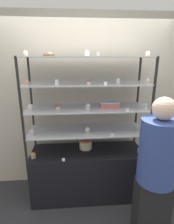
% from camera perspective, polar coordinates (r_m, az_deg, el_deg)
% --- Properties ---
extents(ground_plane, '(20.00, 20.00, 0.00)m').
position_cam_1_polar(ground_plane, '(2.94, 0.00, -24.92)').
color(ground_plane, '#2D2D33').
extents(back_wall, '(8.00, 0.05, 2.60)m').
position_cam_1_polar(back_wall, '(2.70, -0.65, 2.59)').
color(back_wall, beige).
rests_on(back_wall, ground_plane).
extents(display_base, '(1.56, 0.53, 0.72)m').
position_cam_1_polar(display_base, '(2.72, 0.00, -19.20)').
color(display_base, black).
rests_on(display_base, ground_plane).
extents(display_riser_lower, '(1.56, 0.53, 0.32)m').
position_cam_1_polar(display_riser_lower, '(2.39, 0.00, -6.22)').
color(display_riser_lower, black).
rests_on(display_riser_lower, display_base).
extents(display_riser_middle, '(1.56, 0.53, 0.32)m').
position_cam_1_polar(display_riser_middle, '(2.29, 0.00, 1.13)').
color(display_riser_middle, black).
rests_on(display_riser_middle, display_riser_lower).
extents(display_riser_upper, '(1.56, 0.53, 0.32)m').
position_cam_1_polar(display_riser_upper, '(2.23, 0.00, 9.02)').
color(display_riser_upper, black).
rests_on(display_riser_upper, display_riser_middle).
extents(display_riser_top, '(1.56, 0.53, 0.32)m').
position_cam_1_polar(display_riser_top, '(2.21, 0.00, 17.20)').
color(display_riser_top, black).
rests_on(display_riser_top, display_riser_upper).
extents(layer_cake_centerpiece, '(0.18, 0.18, 0.13)m').
position_cam_1_polar(layer_cake_centerpiece, '(2.56, -0.47, -10.43)').
color(layer_cake_centerpiece, beige).
rests_on(layer_cake_centerpiece, display_base).
extents(sheet_cake_frosted, '(0.25, 0.13, 0.07)m').
position_cam_1_polar(sheet_cake_frosted, '(2.30, 7.32, 2.39)').
color(sheet_cake_frosted, '#C66660').
rests_on(sheet_cake_frosted, display_riser_middle).
extents(cupcake_0, '(0.07, 0.07, 0.08)m').
position_cam_1_polar(cupcake_0, '(2.45, -17.16, -13.35)').
color(cupcake_0, '#CCB28C').
rests_on(cupcake_0, display_base).
extents(cupcake_1, '(0.07, 0.07, 0.08)m').
position_cam_1_polar(cupcake_1, '(2.57, 16.84, -11.76)').
color(cupcake_1, beige).
rests_on(cupcake_1, display_base).
extents(price_tag_0, '(0.04, 0.00, 0.04)m').
position_cam_1_polar(price_tag_0, '(2.30, -7.68, -15.16)').
color(price_tag_0, white).
rests_on(price_tag_0, display_base).
extents(cupcake_2, '(0.06, 0.06, 0.08)m').
position_cam_1_polar(cupcake_2, '(2.34, -17.59, -6.21)').
color(cupcake_2, beige).
rests_on(cupcake_2, display_riser_lower).
extents(cupcake_3, '(0.06, 0.06, 0.08)m').
position_cam_1_polar(cupcake_3, '(2.30, 0.06, -5.83)').
color(cupcake_3, '#CCB28C').
rests_on(cupcake_3, display_riser_lower).
extents(cupcake_4, '(0.06, 0.06, 0.08)m').
position_cam_1_polar(cupcake_4, '(2.46, 17.45, -5.07)').
color(cupcake_4, white).
rests_on(cupcake_4, display_riser_lower).
extents(price_tag_1, '(0.04, 0.00, 0.04)m').
position_cam_1_polar(price_tag_1, '(2.20, 8.18, -7.45)').
color(price_tag_1, white).
rests_on(price_tag_1, display_riser_lower).
extents(cupcake_5, '(0.06, 0.06, 0.07)m').
position_cam_1_polar(cupcake_5, '(2.27, -18.02, 1.49)').
color(cupcake_5, beige).
rests_on(cupcake_5, display_riser_middle).
extents(cupcake_6, '(0.06, 0.06, 0.07)m').
position_cam_1_polar(cupcake_6, '(2.24, -9.47, 1.90)').
color(cupcake_6, white).
rests_on(cupcake_6, display_riser_middle).
extents(cupcake_7, '(0.06, 0.06, 0.07)m').
position_cam_1_polar(cupcake_7, '(2.19, 0.31, 1.83)').
color(cupcake_7, beige).
rests_on(cupcake_7, display_riser_middle).
extents(cupcake_8, '(0.06, 0.06, 0.07)m').
position_cam_1_polar(cupcake_8, '(2.33, 18.36, 1.84)').
color(cupcake_8, beige).
rests_on(cupcake_8, display_riser_middle).
extents(price_tag_2, '(0.04, 0.00, 0.04)m').
position_cam_1_polar(price_tag_2, '(2.14, 13.08, 0.62)').
color(price_tag_2, white).
rests_on(price_tag_2, display_riser_middle).
extents(cupcake_9, '(0.05, 0.05, 0.07)m').
position_cam_1_polar(cupcake_9, '(2.17, -19.42, 9.20)').
color(cupcake_9, '#CCB28C').
rests_on(cupcake_9, display_riser_upper).
extents(cupcake_10, '(0.05, 0.05, 0.07)m').
position_cam_1_polar(cupcake_10, '(2.09, -9.91, 9.61)').
color(cupcake_10, white).
rests_on(cupcake_10, display_riser_upper).
extents(cupcake_11, '(0.05, 0.05, 0.07)m').
position_cam_1_polar(cupcake_11, '(2.12, 0.57, 9.95)').
color(cupcake_11, white).
rests_on(cupcake_11, display_riser_upper).
extents(cupcake_12, '(0.05, 0.05, 0.07)m').
position_cam_1_polar(cupcake_12, '(2.19, 10.09, 9.91)').
color(cupcake_12, beige).
rests_on(cupcake_12, display_riser_upper).
extents(cupcake_13, '(0.05, 0.05, 0.07)m').
position_cam_1_polar(cupcake_13, '(2.29, 19.11, 9.54)').
color(cupcake_13, '#CCB28C').
rests_on(cupcake_13, display_riser_upper).
extents(price_tag_3, '(0.04, 0.00, 0.04)m').
position_cam_1_polar(price_tag_3, '(2.01, 6.07, 9.22)').
color(price_tag_3, white).
rests_on(price_tag_3, display_riser_upper).
extents(cupcake_14, '(0.05, 0.05, 0.06)m').
position_cam_1_polar(cupcake_14, '(2.23, -19.40, 17.52)').
color(cupcake_14, '#CCB28C').
rests_on(cupcake_14, display_riser_top).
extents(cupcake_15, '(0.05, 0.05, 0.06)m').
position_cam_1_polar(cupcake_15, '(2.07, 0.03, 18.55)').
color(cupcake_15, white).
rests_on(cupcake_15, display_riser_top).
extents(cupcake_16, '(0.05, 0.05, 0.06)m').
position_cam_1_polar(cupcake_16, '(2.33, 19.29, 17.45)').
color(cupcake_16, '#CCB28C').
rests_on(cupcake_16, display_riser_top).
extents(price_tag_4, '(0.04, 0.00, 0.04)m').
position_cam_1_polar(price_tag_4, '(1.98, 3.68, 18.38)').
color(price_tag_4, white).
rests_on(price_tag_4, display_riser_top).
extents(donut_glazed, '(0.14, 0.14, 0.04)m').
position_cam_1_polar(donut_glazed, '(2.24, -12.35, 17.82)').
color(donut_glazed, brown).
rests_on(donut_glazed, display_riser_top).
extents(customer_figure, '(0.38, 0.38, 1.63)m').
position_cam_1_polar(customer_figure, '(1.99, 21.60, -17.40)').
color(customer_figure, black).
rests_on(customer_figure, ground_plane).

